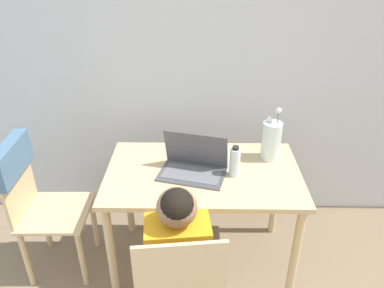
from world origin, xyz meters
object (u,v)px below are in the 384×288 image
at_px(flower_vase, 271,140).
at_px(water_bottle, 235,162).
at_px(chair_spare, 31,189).
at_px(person_seated, 177,249).
at_px(laptop, 194,164).

xyz_separation_m(flower_vase, water_bottle, (-0.24, -0.19, -0.04)).
bearing_deg(flower_vase, chair_spare, -172.01).
bearing_deg(flower_vase, person_seated, -127.20).
height_order(chair_spare, person_seated, person_seated).
xyz_separation_m(person_seated, flower_vase, (0.54, 0.72, 0.20)).
bearing_deg(chair_spare, flower_vase, -83.19).
xyz_separation_m(chair_spare, laptop, (0.98, 0.04, 0.16)).
relative_size(laptop, water_bottle, 2.22).
height_order(laptop, water_bottle, laptop).
relative_size(laptop, flower_vase, 1.25).
xyz_separation_m(laptop, water_bottle, (0.24, -0.03, 0.03)).
xyz_separation_m(chair_spare, water_bottle, (1.21, 0.01, 0.19)).
distance_m(laptop, flower_vase, 0.51).
height_order(chair_spare, laptop, laptop).
height_order(person_seated, water_bottle, person_seated).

